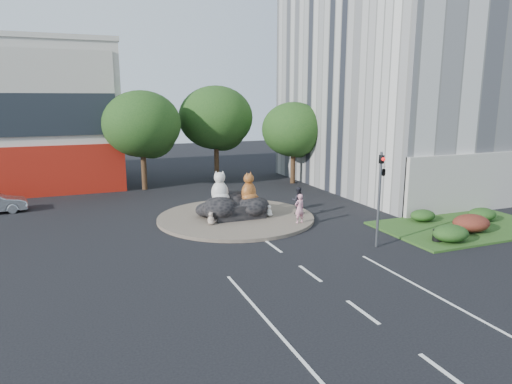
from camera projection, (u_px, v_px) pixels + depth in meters
ground at (310, 274)px, 20.25m from camera, size 120.00×120.00×0.00m
roundabout_island at (236, 217)px, 29.32m from camera, size 10.00×10.00×0.20m
rock_plinth at (236, 209)px, 29.21m from camera, size 3.20×2.60×0.90m
grass_verge at (463, 227)px, 27.32m from camera, size 10.00×6.00×0.12m
tree_left at (143, 127)px, 37.82m from camera, size 6.46×6.46×8.27m
tree_mid at (216, 121)px, 42.11m from camera, size 6.84×6.84×8.76m
tree_right at (294, 132)px, 40.84m from camera, size 5.70×5.70×7.30m
hedge_near_green at (451, 233)px, 24.31m from camera, size 2.00×1.60×0.90m
hedge_red at (471, 223)px, 26.12m from camera, size 2.20×1.76×0.99m
hedge_mid_green at (482, 214)px, 28.41m from camera, size 1.80×1.44×0.81m
hedge_back_green at (423, 215)px, 28.33m from camera, size 1.60×1.28×0.72m
traffic_light at (382, 179)px, 23.18m from camera, size 0.44×1.24×5.00m
street_lamp at (421, 144)px, 31.25m from camera, size 2.34×0.22×8.06m
cat_white at (220, 187)px, 28.76m from camera, size 1.56×1.47×2.09m
cat_tabby at (249, 187)px, 29.00m from camera, size 1.52×1.47×1.96m
kitten_calico at (211, 218)px, 27.27m from camera, size 0.63×0.61×0.80m
kitten_white at (269, 210)px, 29.20m from camera, size 0.51×0.46×0.75m
pedestrian_pink at (299, 208)px, 27.54m from camera, size 0.71×0.53×1.79m
pedestrian_dark at (298, 200)px, 29.75m from camera, size 1.03×0.92×1.76m
litter_bin at (437, 235)px, 24.41m from camera, size 0.55×0.55×0.63m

